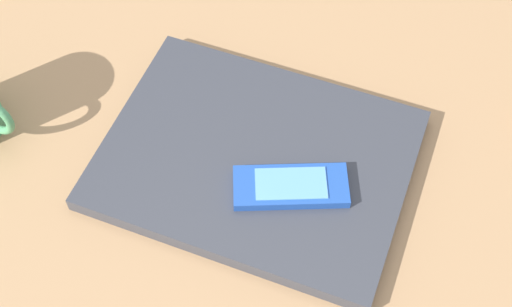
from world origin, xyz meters
The scene contains 3 objects.
desk_surface centered at (0.00, 0.00, 1.50)cm, with size 120.00×80.00×3.00cm, color #9E7751.
laptop_closed centered at (6.88, 0.95, 3.91)cm, with size 32.33×24.68×1.83cm, color #33353D.
cell_phone_on_laptop centered at (11.94, -1.50, 5.39)cm, with size 12.73×9.64×1.20cm.
Camera 1 is at (24.44, -37.12, 66.89)cm, focal length 49.24 mm.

